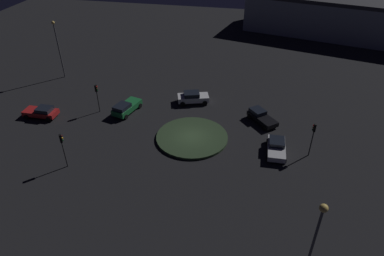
{
  "coord_description": "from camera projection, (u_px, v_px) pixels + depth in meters",
  "views": [
    {
      "loc": [
        32.12,
        6.69,
        23.34
      ],
      "look_at": [
        0.0,
        0.0,
        1.42
      ],
      "focal_mm": 32.41,
      "sensor_mm": 36.0,
      "label": 1
    }
  ],
  "objects": [
    {
      "name": "roundabout_island",
      "position": [
        192.0,
        137.0,
        40.16
      ],
      "size": [
        8.3,
        8.3,
        0.3
      ],
      "primitive_type": "cylinder",
      "color": "#2D4228",
      "rests_on": "ground_plane"
    },
    {
      "name": "ground_plane",
      "position": [
        192.0,
        138.0,
        40.25
      ],
      "size": [
        114.41,
        114.41,
        0.0
      ],
      "primitive_type": "plane",
      "color": "black"
    },
    {
      "name": "store_building",
      "position": [
        333.0,
        15.0,
        69.16
      ],
      "size": [
        19.72,
        35.1,
        7.38
      ],
      "rotation": [
        0.0,
        0.0,
        4.47
      ],
      "color": "#8C939E",
      "rests_on": "ground_plane"
    },
    {
      "name": "car_black",
      "position": [
        261.0,
        117.0,
        42.84
      ],
      "size": [
        4.27,
        4.01,
        1.36
      ],
      "rotation": [
        0.0,
        0.0,
        0.71
      ],
      "color": "black",
      "rests_on": "ground_plane"
    },
    {
      "name": "streetlamp_southwest",
      "position": [
        58.0,
        43.0,
        50.97
      ],
      "size": [
        0.49,
        0.49,
        8.69
      ],
      "color": "#4C4C51",
      "rests_on": "ground_plane"
    },
    {
      "name": "car_white",
      "position": [
        193.0,
        97.0,
        46.79
      ],
      "size": [
        3.03,
        4.5,
        1.56
      ],
      "rotation": [
        0.0,
        0.0,
        1.87
      ],
      "color": "white",
      "rests_on": "ground_plane"
    },
    {
      "name": "car_green",
      "position": [
        126.0,
        107.0,
        44.62
      ],
      "size": [
        4.69,
        2.95,
        1.5
      ],
      "rotation": [
        0.0,
        0.0,
        2.88
      ],
      "color": "#1E7238",
      "rests_on": "ground_plane"
    },
    {
      "name": "streetlamp_northeast",
      "position": [
        316.0,
        235.0,
        21.93
      ],
      "size": [
        0.55,
        0.55,
        8.22
      ],
      "color": "#4C4C51",
      "rests_on": "ground_plane"
    },
    {
      "name": "traffic_light_south",
      "position": [
        97.0,
        93.0,
        43.7
      ],
      "size": [
        0.35,
        0.38,
        3.84
      ],
      "rotation": [
        0.0,
        0.0,
        1.31
      ],
      "color": "#2D2D2D",
      "rests_on": "ground_plane"
    },
    {
      "name": "car_silver",
      "position": [
        276.0,
        147.0,
        37.66
      ],
      "size": [
        4.29,
        2.15,
        1.36
      ],
      "rotation": [
        0.0,
        0.0,
        0.02
      ],
      "color": "silver",
      "rests_on": "ground_plane"
    },
    {
      "name": "traffic_light_southeast",
      "position": [
        62.0,
        144.0,
        34.47
      ],
      "size": [
        0.37,
        0.4,
        4.01
      ],
      "rotation": [
        0.0,
        0.0,
        2.15
      ],
      "color": "#2D2D2D",
      "rests_on": "ground_plane"
    },
    {
      "name": "traffic_light_north",
      "position": [
        313.0,
        133.0,
        35.99
      ],
      "size": [
        0.31,
        0.36,
        4.04
      ],
      "rotation": [
        0.0,
        0.0,
        -1.61
      ],
      "color": "#2D2D2D",
      "rests_on": "ground_plane"
    },
    {
      "name": "car_red",
      "position": [
        42.0,
        112.0,
        43.79
      ],
      "size": [
        2.08,
        4.22,
        1.39
      ],
      "rotation": [
        0.0,
        0.0,
        -1.56
      ],
      "color": "red",
      "rests_on": "ground_plane"
    }
  ]
}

